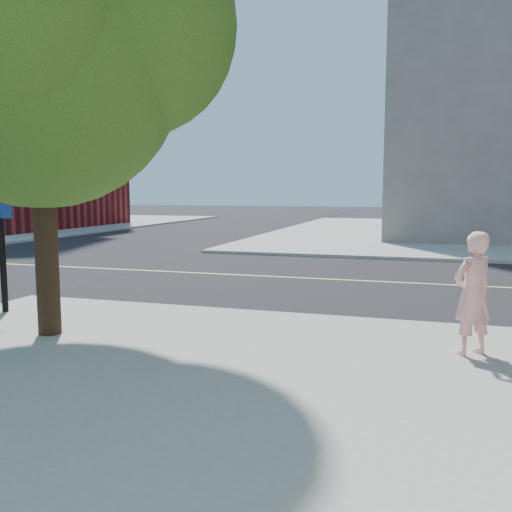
% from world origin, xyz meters
% --- Properties ---
extents(ground, '(140.00, 140.00, 0.00)m').
position_xyz_m(ground, '(0.00, 0.00, 0.00)').
color(ground, black).
rests_on(ground, ground).
extents(road_ew, '(140.00, 9.00, 0.01)m').
position_xyz_m(road_ew, '(0.00, 4.50, 0.01)').
color(road_ew, black).
rests_on(road_ew, ground).
extents(man_on_phone, '(0.70, 0.68, 1.62)m').
position_xyz_m(man_on_phone, '(7.30, -1.74, 0.93)').
color(man_on_phone, '#FAA9A4').
rests_on(man_on_phone, sidewalk_se).
extents(street_tree, '(5.15, 4.68, 6.84)m').
position_xyz_m(street_tree, '(1.46, -2.44, 4.53)').
color(street_tree, black).
rests_on(street_tree, sidewalk_se).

